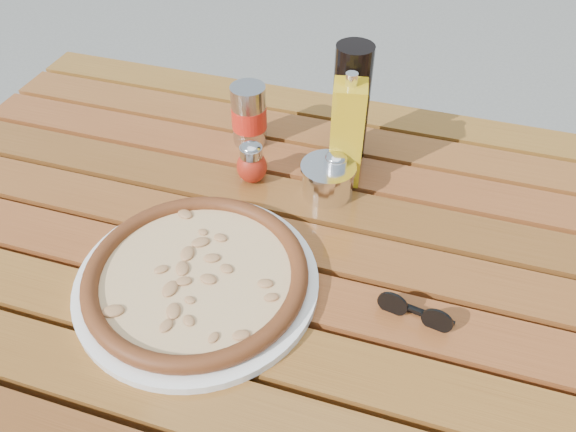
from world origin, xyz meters
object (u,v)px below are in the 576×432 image
(parmesan_tin, at_px, (328,179))
(sunglasses, at_px, (415,312))
(plate, at_px, (197,281))
(oregano_shaker, at_px, (335,173))
(pepper_shaker, at_px, (252,163))
(dark_bottle, at_px, (351,104))
(olive_oil_cruet, at_px, (347,133))
(soda_can, at_px, (249,116))
(table, at_px, (285,269))
(pizza, at_px, (196,275))

(parmesan_tin, bearing_deg, sunglasses, -51.10)
(plate, distance_m, oregano_shaker, 0.31)
(pepper_shaker, relative_size, dark_bottle, 0.37)
(olive_oil_cruet, height_order, parmesan_tin, olive_oil_cruet)
(plate, distance_m, soda_can, 0.37)
(plate, height_order, parmesan_tin, parmesan_tin)
(table, bearing_deg, oregano_shaker, 71.03)
(soda_can, relative_size, parmesan_tin, 1.13)
(pizza, bearing_deg, parmesan_tin, 63.28)
(oregano_shaker, bearing_deg, soda_can, 153.35)
(parmesan_tin, bearing_deg, table, -106.38)
(olive_oil_cruet, bearing_deg, pizza, -115.71)
(pepper_shaker, distance_m, dark_bottle, 0.21)
(pizza, xyz_separation_m, pepper_shaker, (-0.01, 0.26, 0.02))
(oregano_shaker, height_order, sunglasses, oregano_shaker)
(olive_oil_cruet, relative_size, sunglasses, 1.89)
(plate, xyz_separation_m, pepper_shaker, (-0.01, 0.26, 0.03))
(dark_bottle, height_order, sunglasses, dark_bottle)
(table, xyz_separation_m, oregano_shaker, (0.05, 0.14, 0.11))
(olive_oil_cruet, bearing_deg, oregano_shaker, -101.71)
(sunglasses, bearing_deg, table, 165.54)
(pepper_shaker, xyz_separation_m, soda_can, (-0.04, 0.11, 0.02))
(plate, relative_size, dark_bottle, 1.64)
(plate, bearing_deg, dark_bottle, 70.07)
(olive_oil_cruet, bearing_deg, pepper_shaker, -160.47)
(dark_bottle, distance_m, parmesan_tin, 0.14)
(soda_can, xyz_separation_m, parmesan_tin, (0.18, -0.10, -0.03))
(plate, height_order, pizza, pizza)
(oregano_shaker, xyz_separation_m, soda_can, (-0.19, 0.10, 0.02))
(soda_can, bearing_deg, plate, -82.17)
(plate, distance_m, dark_bottle, 0.42)
(parmesan_tin, height_order, sunglasses, parmesan_tin)
(oregano_shaker, relative_size, dark_bottle, 0.37)
(table, bearing_deg, parmesan_tin, 73.62)
(table, relative_size, sunglasses, 12.59)
(table, distance_m, soda_can, 0.31)
(oregano_shaker, bearing_deg, olive_oil_cruet, 78.29)
(table, bearing_deg, sunglasses, -23.96)
(soda_can, height_order, sunglasses, soda_can)
(olive_oil_cruet, height_order, sunglasses, olive_oil_cruet)
(table, xyz_separation_m, sunglasses, (0.22, -0.10, 0.09))
(table, height_order, pepper_shaker, pepper_shaker)
(soda_can, bearing_deg, olive_oil_cruet, -15.64)
(plate, bearing_deg, oregano_shaker, 62.43)
(table, height_order, parmesan_tin, parmesan_tin)
(table, relative_size, parmesan_tin, 13.19)
(table, xyz_separation_m, plate, (-0.09, -0.13, 0.08))
(pizza, bearing_deg, dark_bottle, 70.07)
(table, bearing_deg, soda_can, 121.60)
(table, bearing_deg, pepper_shaker, 128.92)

